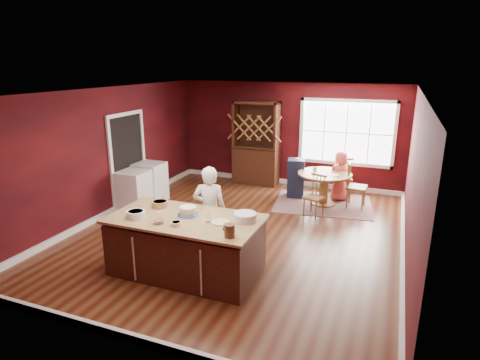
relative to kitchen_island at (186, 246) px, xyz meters
name	(u,v)px	position (x,y,z in m)	size (l,w,h in m)	color
room_shell	(240,165)	(0.20, 1.76, 0.91)	(7.00, 7.00, 7.00)	#54321B
window	(346,133)	(1.70, 5.23, 1.06)	(2.36, 0.10, 1.66)	white
doorway	(128,161)	(-2.77, 2.36, 0.59)	(0.08, 1.26, 2.13)	white
kitchen_island	(186,246)	(0.00, 0.00, 0.00)	(2.32, 1.22, 0.92)	black
dining_table	(324,182)	(1.43, 3.96, 0.10)	(1.22, 1.22, 0.75)	brown
baker	(210,211)	(0.06, 0.74, 0.34)	(0.57, 0.37, 1.56)	silver
layer_cake	(188,211)	(0.00, 0.10, 0.55)	(0.35, 0.35, 0.14)	white
bowl_blue	(136,214)	(-0.70, -0.27, 0.53)	(0.28, 0.28, 0.11)	white
bowl_yellow	(160,204)	(-0.61, 0.27, 0.53)	(0.26, 0.26, 0.10)	#A0744A
bowl_pink	(158,222)	(-0.25, -0.34, 0.51)	(0.16, 0.16, 0.06)	white
bowl_olive	(176,224)	(0.03, -0.32, 0.51)	(0.15, 0.15, 0.06)	beige
drinking_glass	(208,217)	(0.40, -0.03, 0.56)	(0.08, 0.08, 0.16)	silver
dinner_plate	(220,222)	(0.59, 0.01, 0.49)	(0.27, 0.27, 0.02)	beige
white_tub	(245,217)	(0.89, 0.22, 0.54)	(0.34, 0.34, 0.12)	silver
stoneware_crock	(229,231)	(0.90, -0.39, 0.57)	(0.15, 0.15, 0.18)	#463325
toy_figurine	(224,227)	(0.74, -0.21, 0.52)	(0.05, 0.05, 0.08)	yellow
rug	(323,204)	(1.43, 3.96, -0.43)	(2.18, 1.69, 0.01)	brown
chair_east	(357,185)	(2.16, 4.02, 0.09)	(0.44, 0.42, 1.05)	#925733
chair_south	(314,196)	(1.37, 3.12, 0.02)	(0.39, 0.37, 0.92)	brown
chair_north	(342,176)	(1.73, 4.70, 0.07)	(0.43, 0.41, 1.03)	brown
seated_woman	(340,176)	(1.72, 4.38, 0.16)	(0.59, 0.38, 1.20)	#E75954
high_chair	(296,177)	(0.69, 4.26, 0.05)	(0.40, 0.40, 0.99)	black
toddler	(296,164)	(0.68, 4.31, 0.37)	(0.18, 0.14, 0.26)	#8CA5BF
table_plate	(336,175)	(1.70, 3.85, 0.32)	(0.18, 0.18, 0.01)	beige
table_cup	(315,169)	(1.18, 4.10, 0.36)	(0.11, 0.11, 0.09)	white
hutch	(256,143)	(-0.59, 4.98, 0.67)	(1.21, 0.50, 2.21)	black
washer	(134,191)	(-2.44, 2.04, 0.01)	(0.61, 0.59, 0.89)	white
dryer	(150,182)	(-2.44, 2.68, 0.02)	(0.64, 0.62, 0.93)	white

